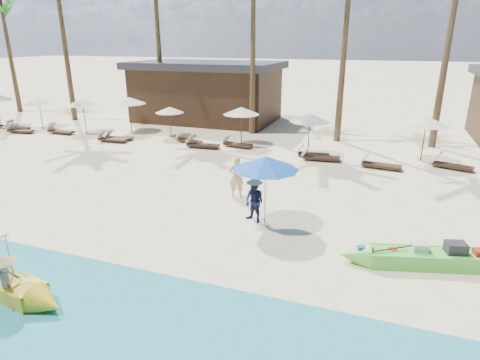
% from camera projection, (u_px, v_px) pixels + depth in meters
% --- Properties ---
extents(ground, '(240.00, 240.00, 0.00)m').
position_uv_depth(ground, '(212.00, 235.00, 12.60)').
color(ground, '#FFEABC').
rests_on(ground, ground).
extents(wet_sand_strip, '(240.00, 4.50, 0.01)m').
position_uv_depth(wet_sand_strip, '(113.00, 341.00, 8.16)').
color(wet_sand_strip, tan).
rests_on(wet_sand_strip, ground).
extents(green_canoe, '(5.64, 1.83, 0.73)m').
position_uv_depth(green_canoe, '(436.00, 258.00, 10.78)').
color(green_canoe, '#56D340').
rests_on(green_canoe, ground).
extents(tourist, '(0.69, 0.59, 1.61)m').
position_uv_depth(tourist, '(236.00, 177.00, 15.43)').
color(tourist, tan).
rests_on(tourist, ground).
extents(vendor_green, '(0.86, 0.78, 1.44)m').
position_uv_depth(vendor_green, '(254.00, 202.00, 13.30)').
color(vendor_green, '#141938').
rests_on(vendor_green, ground).
extents(vendor_yellow, '(0.38, 0.64, 0.98)m').
position_uv_depth(vendor_yellow, '(6.00, 279.00, 9.08)').
color(vendor_yellow, gray).
rests_on(vendor_yellow, ground).
extents(blue_umbrella, '(2.14, 2.14, 2.30)m').
position_uv_depth(blue_umbrella, '(266.00, 163.00, 12.79)').
color(blue_umbrella, '#99999E').
rests_on(blue_umbrella, ground).
extents(resort_parasol_1, '(1.90, 1.90, 1.96)m').
position_uv_depth(resort_parasol_1, '(39.00, 101.00, 27.83)').
color(resort_parasol_1, '#3C2518').
rests_on(resort_parasol_1, ground).
extents(lounger_1_left, '(1.81, 0.79, 0.60)m').
position_uv_depth(lounger_1_left, '(19.00, 130.00, 26.29)').
color(lounger_1_left, '#3C2518').
rests_on(lounger_1_left, ground).
extents(lounger_1_right, '(1.76, 0.55, 0.60)m').
position_uv_depth(lounger_1_right, '(17.00, 127.00, 27.22)').
color(lounger_1_right, '#3C2518').
rests_on(lounger_1_right, ground).
extents(resort_parasol_2, '(2.11, 2.11, 2.17)m').
position_uv_depth(resort_parasol_2, '(82.00, 102.00, 26.13)').
color(resort_parasol_2, '#3C2518').
rests_on(resort_parasol_2, ground).
extents(lounger_2_left, '(1.90, 0.61, 0.64)m').
position_uv_depth(lounger_2_left, '(60.00, 131.00, 26.10)').
color(lounger_2_left, '#3C2518').
rests_on(lounger_2_left, ground).
extents(resort_parasol_3, '(2.20, 2.20, 2.27)m').
position_uv_depth(resort_parasol_3, '(129.00, 101.00, 26.21)').
color(resort_parasol_3, '#3C2518').
rests_on(resort_parasol_3, ground).
extents(lounger_3_left, '(1.86, 0.67, 0.62)m').
position_uv_depth(lounger_3_left, '(111.00, 139.00, 24.01)').
color(lounger_3_left, '#3C2518').
rests_on(lounger_3_left, ground).
extents(lounger_3_right, '(1.71, 0.79, 0.56)m').
position_uv_depth(lounger_3_right, '(118.00, 137.00, 24.47)').
color(lounger_3_right, '#3C2518').
rests_on(lounger_3_right, ground).
extents(resort_parasol_4, '(1.81, 1.81, 1.86)m').
position_uv_depth(resort_parasol_4, '(170.00, 110.00, 24.93)').
color(resort_parasol_4, '#3C2518').
rests_on(resort_parasol_4, ground).
extents(lounger_4_left, '(1.76, 0.88, 0.57)m').
position_uv_depth(lounger_4_left, '(188.00, 140.00, 23.81)').
color(lounger_4_left, '#3C2518').
rests_on(lounger_4_left, ground).
extents(lounger_4_right, '(1.96, 0.71, 0.65)m').
position_uv_depth(lounger_4_right, '(201.00, 144.00, 22.69)').
color(lounger_4_right, '#3C2518').
rests_on(lounger_4_right, ground).
extents(resort_parasol_5, '(2.11, 2.11, 2.18)m').
position_uv_depth(resort_parasol_5, '(241.00, 111.00, 22.91)').
color(resort_parasol_5, '#3C2518').
rests_on(resort_parasol_5, ground).
extents(lounger_5_left, '(1.84, 0.83, 0.60)m').
position_uv_depth(lounger_5_left, '(236.00, 144.00, 22.88)').
color(lounger_5_left, '#3C2518').
rests_on(lounger_5_left, ground).
extents(resort_parasol_6, '(2.15, 2.15, 2.22)m').
position_uv_depth(resort_parasol_6, '(310.00, 118.00, 20.71)').
color(resort_parasol_6, '#3C2518').
rests_on(resort_parasol_6, ground).
extents(lounger_6_left, '(1.71, 0.62, 0.57)m').
position_uv_depth(lounger_6_left, '(311.00, 153.00, 20.95)').
color(lounger_6_left, '#3C2518').
rests_on(lounger_6_left, ground).
extents(lounger_6_right, '(1.97, 0.76, 0.65)m').
position_uv_depth(lounger_6_right, '(319.00, 156.00, 20.29)').
color(lounger_6_right, '#3C2518').
rests_on(lounger_6_right, ground).
extents(resort_parasol_7, '(2.18, 2.18, 2.25)m').
position_uv_depth(resort_parasol_7, '(427.00, 121.00, 19.66)').
color(resort_parasol_7, '#3C2518').
rests_on(resort_parasol_7, ground).
extents(lounger_7_left, '(1.94, 0.78, 0.64)m').
position_uv_depth(lounger_7_left, '(379.00, 164.00, 19.08)').
color(lounger_7_left, '#3C2518').
rests_on(lounger_7_left, ground).
extents(lounger_7_right, '(1.91, 1.07, 0.62)m').
position_uv_depth(lounger_7_right, '(450.00, 164.00, 19.02)').
color(lounger_7_right, '#3C2518').
rests_on(lounger_7_right, ground).
extents(palm_0, '(2.08, 2.08, 9.90)m').
position_uv_depth(palm_0, '(2.00, 9.00, 31.55)').
color(palm_0, brown).
rests_on(palm_0, ground).
extents(pavilion_west, '(10.80, 6.60, 4.30)m').
position_uv_depth(pavilion_west, '(207.00, 91.00, 29.97)').
color(pavilion_west, '#3C2518').
rests_on(pavilion_west, ground).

